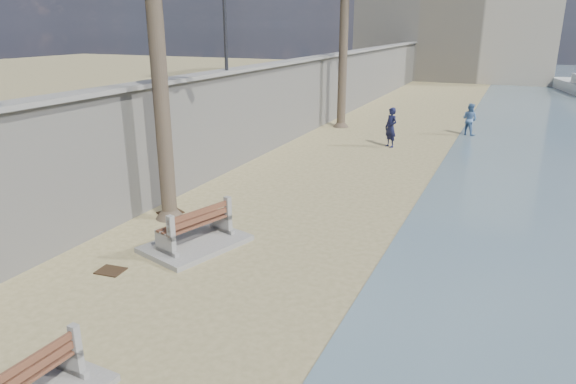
# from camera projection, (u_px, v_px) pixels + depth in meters

# --- Properties ---
(seawall) EXTENTS (0.45, 70.00, 3.50)m
(seawall) POSITION_uv_depth(u_px,v_px,m) (308.00, 96.00, 25.63)
(seawall) COLOR gray
(seawall) RESTS_ON ground_plane
(wall_cap) EXTENTS (0.80, 70.00, 0.12)m
(wall_cap) POSITION_uv_depth(u_px,v_px,m) (309.00, 59.00, 25.07)
(wall_cap) COLOR gray
(wall_cap) RESTS_ON seawall
(end_building) EXTENTS (18.00, 12.00, 14.00)m
(end_building) POSITION_uv_depth(u_px,v_px,m) (460.00, 5.00, 50.52)
(end_building) COLOR #B7AA93
(end_building) RESTS_ON ground_plane
(bench_far) EXTENTS (2.24, 2.76, 1.00)m
(bench_far) POSITION_uv_depth(u_px,v_px,m) (195.00, 230.00, 12.37)
(bench_far) COLOR gray
(bench_far) RESTS_ON ground_plane
(person_a) EXTENTS (0.87, 0.82, 1.99)m
(person_a) POSITION_uv_depth(u_px,v_px,m) (391.00, 125.00, 22.32)
(person_a) COLOR #131534
(person_a) RESTS_ON ground_plane
(person_b) EXTENTS (1.02, 0.94, 1.71)m
(person_b) POSITION_uv_depth(u_px,v_px,m) (470.00, 117.00, 24.84)
(person_b) COLOR #5176A8
(person_b) RESTS_ON ground_plane
(debris_c) EXTENTS (0.75, 0.81, 0.03)m
(debris_c) POSITION_uv_depth(u_px,v_px,m) (170.00, 212.00, 14.71)
(debris_c) COLOR #382616
(debris_c) RESTS_ON ground_plane
(debris_d) EXTENTS (0.61, 0.51, 0.03)m
(debris_d) POSITION_uv_depth(u_px,v_px,m) (111.00, 271.00, 11.23)
(debris_d) COLOR #382616
(debris_d) RESTS_ON ground_plane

